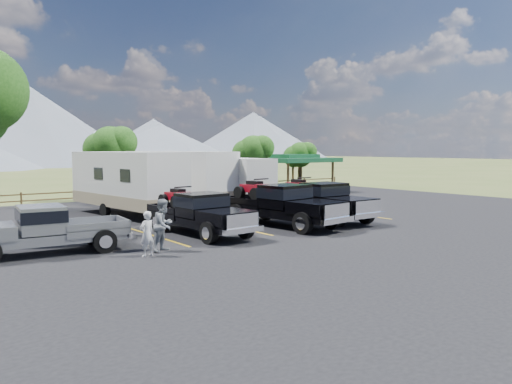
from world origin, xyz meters
TOP-DOWN VIEW (x-y plane):
  - ground at (0.00, 0.00)m, footprint 320.00×320.00m
  - asphalt_lot at (0.00, 3.00)m, footprint 44.00×34.00m
  - stall_lines at (0.00, 4.00)m, footprint 12.12×5.50m
  - tree_ne_a at (8.97, 17.01)m, footprint 3.11×2.92m
  - tree_ne_b at (14.98, 18.01)m, footprint 2.77×2.59m
  - tree_north at (-2.03, 19.02)m, footprint 3.46×3.24m
  - rail_fence at (2.00, 18.50)m, footprint 36.12×0.12m
  - pavilion at (13.00, 17.00)m, footprint 6.20×6.20m
  - rig_left at (-4.33, 3.44)m, footprint 2.36×6.07m
  - rig_center at (-0.02, 3.08)m, footprint 2.88×6.79m
  - rig_right at (2.87, 3.32)m, footprint 2.47×6.51m
  - trailer_left at (-4.25, 10.95)m, footprint 3.52×10.08m
  - trailer_center at (-0.26, 12.41)m, footprint 3.84×10.09m
  - trailer_right at (2.74, 11.36)m, footprint 2.45×8.82m
  - pickup_silver at (-10.58, 3.25)m, footprint 5.83×2.48m
  - person_a at (-7.98, 0.74)m, footprint 0.64×0.51m
  - person_b at (-7.11, 1.19)m, footprint 1.14×1.06m

SIDE VIEW (x-z plane):
  - ground at x=0.00m, z-range 0.00..0.00m
  - asphalt_lot at x=0.00m, z-range 0.00..0.04m
  - stall_lines at x=0.00m, z-range 0.04..0.05m
  - rail_fence at x=2.00m, z-range 0.11..1.11m
  - person_a at x=-7.98m, z-range 0.04..1.59m
  - pickup_silver at x=-10.58m, z-range 0.07..1.77m
  - person_b at x=-7.11m, z-range 0.04..1.92m
  - rig_left at x=-4.33m, z-range 0.00..2.00m
  - rig_right at x=2.87m, z-range 0.00..2.15m
  - rig_center at x=-0.02m, z-range 0.00..2.20m
  - trailer_right at x=2.74m, z-range 0.11..3.18m
  - trailer_left at x=-4.25m, z-range 0.12..3.60m
  - trailer_center at x=-0.26m, z-range 0.12..3.61m
  - pavilion at x=13.00m, z-range 1.18..4.40m
  - tree_ne_b at x=14.98m, z-range 0.99..5.26m
  - tree_ne_a at x=8.97m, z-range 1.10..5.86m
  - tree_north at x=-2.03m, z-range 1.21..6.46m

